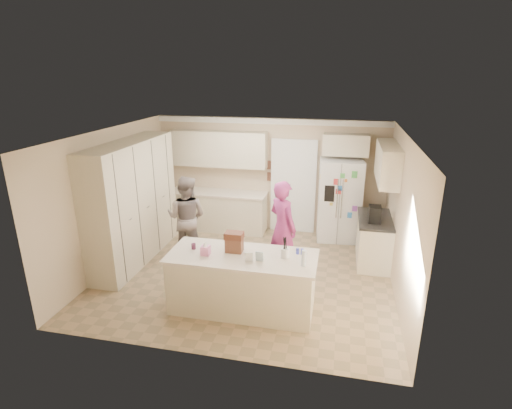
% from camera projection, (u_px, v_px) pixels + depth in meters
% --- Properties ---
extents(floor, '(5.20, 4.60, 0.02)m').
position_uv_depth(floor, '(247.00, 274.00, 7.43)').
color(floor, '#977C59').
rests_on(floor, ground).
extents(ceiling, '(5.20, 4.60, 0.02)m').
position_uv_depth(ceiling, '(246.00, 133.00, 6.59)').
color(ceiling, white).
rests_on(ceiling, wall_back).
extents(wall_back, '(5.20, 0.02, 2.60)m').
position_uv_depth(wall_back, '(270.00, 175.00, 9.15)').
color(wall_back, beige).
rests_on(wall_back, ground).
extents(wall_front, '(5.20, 0.02, 2.60)m').
position_uv_depth(wall_front, '(202.00, 269.00, 4.87)').
color(wall_front, beige).
rests_on(wall_front, ground).
extents(wall_left, '(0.02, 4.60, 2.60)m').
position_uv_depth(wall_left, '(112.00, 198.00, 7.53)').
color(wall_left, beige).
rests_on(wall_left, ground).
extents(wall_right, '(0.02, 4.60, 2.60)m').
position_uv_depth(wall_right, '(402.00, 219.00, 6.48)').
color(wall_right, beige).
rests_on(wall_right, ground).
extents(crown_back, '(5.20, 0.08, 0.12)m').
position_uv_depth(crown_back, '(270.00, 121.00, 8.70)').
color(crown_back, white).
rests_on(crown_back, wall_back).
extents(pantry_bank, '(0.60, 2.60, 2.35)m').
position_uv_depth(pantry_bank, '(133.00, 202.00, 7.70)').
color(pantry_bank, beige).
rests_on(pantry_bank, floor).
extents(back_base_cab, '(2.20, 0.60, 0.88)m').
position_uv_depth(back_base_cab, '(219.00, 211.00, 9.37)').
color(back_base_cab, beige).
rests_on(back_base_cab, floor).
extents(back_countertop, '(2.24, 0.63, 0.04)m').
position_uv_depth(back_countertop, '(218.00, 193.00, 9.21)').
color(back_countertop, silver).
rests_on(back_countertop, back_base_cab).
extents(back_upper_cab, '(2.20, 0.35, 0.80)m').
position_uv_depth(back_upper_cab, '(219.00, 149.00, 9.01)').
color(back_upper_cab, beige).
rests_on(back_upper_cab, wall_back).
extents(doorway_opening, '(0.90, 0.06, 2.10)m').
position_uv_depth(doorway_opening, '(293.00, 188.00, 9.09)').
color(doorway_opening, black).
rests_on(doorway_opening, floor).
extents(doorway_casing, '(1.02, 0.03, 2.22)m').
position_uv_depth(doorway_casing, '(293.00, 188.00, 9.06)').
color(doorway_casing, white).
rests_on(doorway_casing, floor).
extents(wall_frame_upper, '(0.15, 0.02, 0.20)m').
position_uv_depth(wall_frame_upper, '(271.00, 165.00, 9.02)').
color(wall_frame_upper, brown).
rests_on(wall_frame_upper, wall_back).
extents(wall_frame_lower, '(0.15, 0.02, 0.20)m').
position_uv_depth(wall_frame_lower, '(270.00, 177.00, 9.11)').
color(wall_frame_lower, brown).
rests_on(wall_frame_lower, wall_back).
extents(refrigerator, '(0.96, 0.78, 1.80)m').
position_uv_depth(refrigerator, '(339.00, 200.00, 8.69)').
color(refrigerator, white).
rests_on(refrigerator, floor).
extents(fridge_seam, '(0.02, 0.02, 1.78)m').
position_uv_depth(fridge_seam, '(339.00, 205.00, 8.36)').
color(fridge_seam, gray).
rests_on(fridge_seam, refrigerator).
extents(fridge_dispenser, '(0.22, 0.03, 0.35)m').
position_uv_depth(fridge_dispenser, '(329.00, 193.00, 8.32)').
color(fridge_dispenser, black).
rests_on(fridge_dispenser, refrigerator).
extents(fridge_handle_l, '(0.02, 0.02, 0.85)m').
position_uv_depth(fridge_handle_l, '(337.00, 199.00, 8.31)').
color(fridge_handle_l, silver).
rests_on(fridge_handle_l, refrigerator).
extents(fridge_handle_r, '(0.02, 0.02, 0.85)m').
position_uv_depth(fridge_handle_r, '(342.00, 199.00, 8.29)').
color(fridge_handle_r, silver).
rests_on(fridge_handle_r, refrigerator).
extents(over_fridge_cab, '(0.95, 0.35, 0.45)m').
position_uv_depth(over_fridge_cab, '(346.00, 145.00, 8.38)').
color(over_fridge_cab, beige).
rests_on(over_fridge_cab, wall_back).
extents(right_base_cab, '(0.60, 1.20, 0.88)m').
position_uv_depth(right_base_cab, '(374.00, 241.00, 7.75)').
color(right_base_cab, beige).
rests_on(right_base_cab, floor).
extents(right_countertop, '(0.63, 1.24, 0.04)m').
position_uv_depth(right_countertop, '(375.00, 219.00, 7.60)').
color(right_countertop, '#2D2B28').
rests_on(right_countertop, right_base_cab).
extents(right_upper_cab, '(0.35, 1.50, 0.70)m').
position_uv_depth(right_upper_cab, '(388.00, 163.00, 7.42)').
color(right_upper_cab, beige).
rests_on(right_upper_cab, wall_right).
extents(coffee_maker, '(0.22, 0.28, 0.30)m').
position_uv_depth(coffee_maker, '(375.00, 214.00, 7.37)').
color(coffee_maker, black).
rests_on(coffee_maker, right_countertop).
extents(island_base, '(2.20, 0.90, 0.88)m').
position_uv_depth(island_base, '(243.00, 283.00, 6.23)').
color(island_base, beige).
rests_on(island_base, floor).
extents(island_top, '(2.28, 0.96, 0.05)m').
position_uv_depth(island_top, '(242.00, 257.00, 6.08)').
color(island_top, silver).
rests_on(island_top, island_base).
extents(utensil_crock, '(0.13, 0.13, 0.15)m').
position_uv_depth(utensil_crock, '(285.00, 253.00, 5.96)').
color(utensil_crock, white).
rests_on(utensil_crock, island_top).
extents(tissue_box, '(0.13, 0.13, 0.14)m').
position_uv_depth(tissue_box, '(206.00, 250.00, 6.07)').
color(tissue_box, pink).
rests_on(tissue_box, island_top).
extents(tissue_plume, '(0.08, 0.08, 0.08)m').
position_uv_depth(tissue_plume, '(205.00, 244.00, 6.03)').
color(tissue_plume, white).
rests_on(tissue_plume, tissue_box).
extents(dollhouse_body, '(0.26, 0.18, 0.22)m').
position_uv_depth(dollhouse_body, '(234.00, 245.00, 6.16)').
color(dollhouse_body, brown).
rests_on(dollhouse_body, island_top).
extents(dollhouse_roof, '(0.28, 0.20, 0.10)m').
position_uv_depth(dollhouse_roof, '(234.00, 235.00, 6.11)').
color(dollhouse_roof, '#592D1E').
rests_on(dollhouse_roof, dollhouse_body).
extents(jam_jar, '(0.07, 0.07, 0.09)m').
position_uv_depth(jam_jar, '(194.00, 246.00, 6.27)').
color(jam_jar, '#59263F').
rests_on(jam_jar, island_top).
extents(greeting_card_a, '(0.12, 0.06, 0.16)m').
position_uv_depth(greeting_card_a, '(249.00, 257.00, 5.83)').
color(greeting_card_a, white).
rests_on(greeting_card_a, island_top).
extents(greeting_card_b, '(0.12, 0.05, 0.16)m').
position_uv_depth(greeting_card_b, '(259.00, 256.00, 5.85)').
color(greeting_card_b, silver).
rests_on(greeting_card_b, island_top).
extents(water_bottle, '(0.07, 0.07, 0.24)m').
position_uv_depth(water_bottle, '(304.00, 258.00, 5.70)').
color(water_bottle, silver).
rests_on(water_bottle, island_top).
extents(shaker_salt, '(0.05, 0.05, 0.09)m').
position_uv_depth(shaker_salt, '(298.00, 251.00, 6.10)').
color(shaker_salt, '#373EB0').
rests_on(shaker_salt, island_top).
extents(shaker_pepper, '(0.05, 0.05, 0.09)m').
position_uv_depth(shaker_pepper, '(302.00, 252.00, 6.08)').
color(shaker_pepper, '#373EB0').
rests_on(shaker_pepper, island_top).
extents(teen_boy, '(0.82, 0.65, 1.67)m').
position_uv_depth(teen_boy, '(187.00, 217.00, 7.87)').
color(teen_boy, gray).
rests_on(teen_boy, floor).
extents(teen_girl, '(0.76, 0.73, 1.75)m').
position_uv_depth(teen_girl, '(283.00, 227.00, 7.28)').
color(teen_girl, '#C03898').
rests_on(teen_girl, floor).
extents(fridge_magnets, '(0.76, 0.02, 1.44)m').
position_uv_depth(fridge_magnets, '(339.00, 205.00, 8.36)').
color(fridge_magnets, tan).
rests_on(fridge_magnets, refrigerator).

